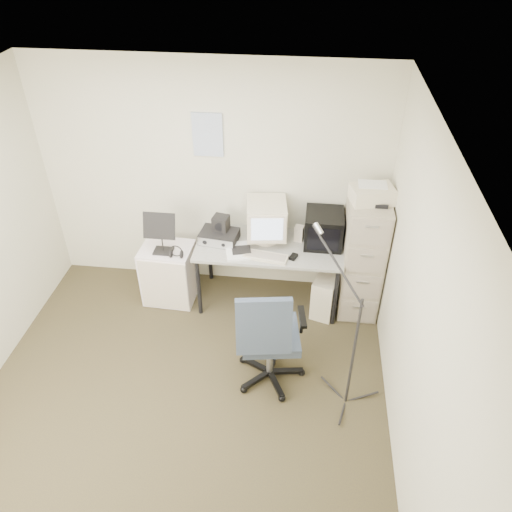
# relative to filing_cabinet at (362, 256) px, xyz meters

# --- Properties ---
(floor) EXTENTS (3.60, 3.60, 0.01)m
(floor) POSITION_rel_filing_cabinet_xyz_m (-1.58, -1.48, -0.66)
(floor) COLOR #352D21
(floor) RESTS_ON ground
(ceiling) EXTENTS (3.60, 3.60, 0.01)m
(ceiling) POSITION_rel_filing_cabinet_xyz_m (-1.58, -1.48, 1.85)
(ceiling) COLOR white
(ceiling) RESTS_ON ground
(wall_back) EXTENTS (3.60, 0.02, 2.50)m
(wall_back) POSITION_rel_filing_cabinet_xyz_m (-1.58, 0.32, 0.60)
(wall_back) COLOR beige
(wall_back) RESTS_ON ground
(wall_right) EXTENTS (0.02, 3.60, 2.50)m
(wall_right) POSITION_rel_filing_cabinet_xyz_m (0.22, -1.48, 0.60)
(wall_right) COLOR beige
(wall_right) RESTS_ON ground
(wall_calendar) EXTENTS (0.30, 0.02, 0.44)m
(wall_calendar) POSITION_rel_filing_cabinet_xyz_m (-1.60, 0.31, 1.10)
(wall_calendar) COLOR white
(wall_calendar) RESTS_ON wall_back
(filing_cabinet) EXTENTS (0.40, 0.60, 1.30)m
(filing_cabinet) POSITION_rel_filing_cabinet_xyz_m (0.00, 0.00, 0.00)
(filing_cabinet) COLOR tan
(filing_cabinet) RESTS_ON floor
(printer) EXTENTS (0.44, 0.35, 0.15)m
(printer) POSITION_rel_filing_cabinet_xyz_m (0.00, -0.01, 0.73)
(printer) COLOR beige
(printer) RESTS_ON filing_cabinet
(desk) EXTENTS (1.50, 0.70, 0.73)m
(desk) POSITION_rel_filing_cabinet_xyz_m (-0.95, -0.03, -0.29)
(desk) COLOR #A2A29E
(desk) RESTS_ON floor
(crt_monitor) EXTENTS (0.44, 0.46, 0.43)m
(crt_monitor) POSITION_rel_filing_cabinet_xyz_m (-0.99, 0.07, 0.30)
(crt_monitor) COLOR beige
(crt_monitor) RESTS_ON desk
(crt_tv) EXTENTS (0.38, 0.40, 0.35)m
(crt_tv) POSITION_rel_filing_cabinet_xyz_m (-0.41, 0.08, 0.25)
(crt_tv) COLOR black
(crt_tv) RESTS_ON desk
(desk_speaker) EXTENTS (0.10, 0.10, 0.17)m
(desk_speaker) POSITION_rel_filing_cabinet_xyz_m (-0.66, 0.10, 0.16)
(desk_speaker) COLOR beige
(desk_speaker) RESTS_ON desk
(keyboard) EXTENTS (0.45, 0.22, 0.02)m
(keyboard) POSITION_rel_filing_cabinet_xyz_m (-0.97, -0.25, 0.09)
(keyboard) COLOR beige
(keyboard) RESTS_ON desk
(mouse) EXTENTS (0.09, 0.11, 0.03)m
(mouse) POSITION_rel_filing_cabinet_xyz_m (-0.69, -0.22, 0.10)
(mouse) COLOR black
(mouse) RESTS_ON desk
(radio_receiver) EXTENTS (0.41, 0.32, 0.11)m
(radio_receiver) POSITION_rel_filing_cabinet_xyz_m (-1.47, -0.01, 0.13)
(radio_receiver) COLOR black
(radio_receiver) RESTS_ON desk
(radio_speaker) EXTENTS (0.18, 0.17, 0.15)m
(radio_speaker) POSITION_rel_filing_cabinet_xyz_m (-1.46, 0.04, 0.27)
(radio_speaker) COLOR black
(radio_speaker) RESTS_ON radio_receiver
(papers) EXTENTS (0.30, 0.36, 0.02)m
(papers) POSITION_rel_filing_cabinet_xyz_m (-1.26, -0.18, 0.09)
(papers) COLOR white
(papers) RESTS_ON desk
(pc_tower) EXTENTS (0.35, 0.54, 0.46)m
(pc_tower) POSITION_rel_filing_cabinet_xyz_m (-0.32, -0.09, -0.42)
(pc_tower) COLOR beige
(pc_tower) RESTS_ON floor
(office_chair) EXTENTS (0.73, 0.73, 1.11)m
(office_chair) POSITION_rel_filing_cabinet_xyz_m (-0.84, -1.11, -0.09)
(office_chair) COLOR #3C4553
(office_chair) RESTS_ON floor
(side_cart) EXTENTS (0.55, 0.45, 0.66)m
(side_cart) POSITION_rel_filing_cabinet_xyz_m (-2.02, -0.11, -0.32)
(side_cart) COLOR white
(side_cart) RESTS_ON floor
(music_stand) EXTENTS (0.36, 0.27, 0.47)m
(music_stand) POSITION_rel_filing_cabinet_xyz_m (-2.03, -0.17, 0.24)
(music_stand) COLOR black
(music_stand) RESTS_ON side_cart
(headphones) EXTENTS (0.17, 0.17, 0.03)m
(headphones) POSITION_rel_filing_cabinet_xyz_m (-1.88, -0.24, 0.05)
(headphones) COLOR black
(headphones) RESTS_ON side_cart
(mic_stand) EXTENTS (0.03, 0.03, 1.56)m
(mic_stand) POSITION_rel_filing_cabinet_xyz_m (-0.14, -1.31, 0.13)
(mic_stand) COLOR black
(mic_stand) RESTS_ON floor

